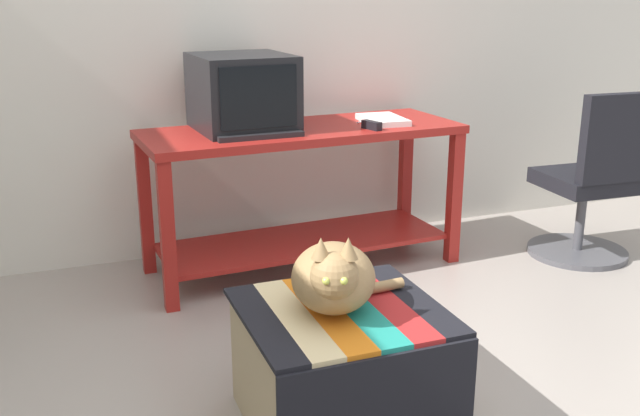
# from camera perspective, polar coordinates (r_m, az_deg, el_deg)

# --- Properties ---
(back_wall) EXTENTS (8.00, 0.10, 2.60)m
(back_wall) POSITION_cam_1_polar(r_m,az_deg,el_deg) (3.85, -7.51, 15.69)
(back_wall) COLOR silver
(back_wall) RESTS_ON ground_plane
(desk) EXTENTS (1.59, 0.66, 0.72)m
(desk) POSITION_cam_1_polar(r_m,az_deg,el_deg) (3.60, -1.38, 2.76)
(desk) COLOR maroon
(desk) RESTS_ON ground_plane
(tv_monitor) EXTENTS (0.46, 0.50, 0.35)m
(tv_monitor) POSITION_cam_1_polar(r_m,az_deg,el_deg) (3.49, -6.12, 8.96)
(tv_monitor) COLOR black
(tv_monitor) RESTS_ON desk
(keyboard) EXTENTS (0.40, 0.16, 0.02)m
(keyboard) POSITION_cam_1_polar(r_m,az_deg,el_deg) (3.33, -4.91, 5.79)
(keyboard) COLOR black
(keyboard) RESTS_ON desk
(book) EXTENTS (0.21, 0.30, 0.03)m
(book) POSITION_cam_1_polar(r_m,az_deg,el_deg) (3.69, 4.95, 6.93)
(book) COLOR white
(book) RESTS_ON desk
(ottoman_with_blanket) EXTENTS (0.62, 0.60, 0.41)m
(ottoman_with_blanket) POSITION_cam_1_polar(r_m,az_deg,el_deg) (2.40, 1.70, -12.37)
(ottoman_with_blanket) COLOR tan
(ottoman_with_blanket) RESTS_ON ground_plane
(cat) EXTENTS (0.46, 0.41, 0.28)m
(cat) POSITION_cam_1_polar(r_m,az_deg,el_deg) (2.26, 1.11, -5.43)
(cat) COLOR #9E7A4C
(cat) RESTS_ON ottoman_with_blanket
(office_chair) EXTENTS (0.52, 0.52, 0.89)m
(office_chair) POSITION_cam_1_polar(r_m,az_deg,el_deg) (3.99, 20.56, 1.50)
(office_chair) COLOR #4C4C51
(office_chair) RESTS_ON ground_plane
(stapler) EXTENTS (0.07, 0.12, 0.04)m
(stapler) POSITION_cam_1_polar(r_m,az_deg,el_deg) (3.51, 4.08, 6.51)
(stapler) COLOR black
(stapler) RESTS_ON desk
(pen) EXTENTS (0.13, 0.06, 0.01)m
(pen) POSITION_cam_1_polar(r_m,az_deg,el_deg) (3.71, 3.72, 6.85)
(pen) COLOR #B7B7BC
(pen) RESTS_ON desk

